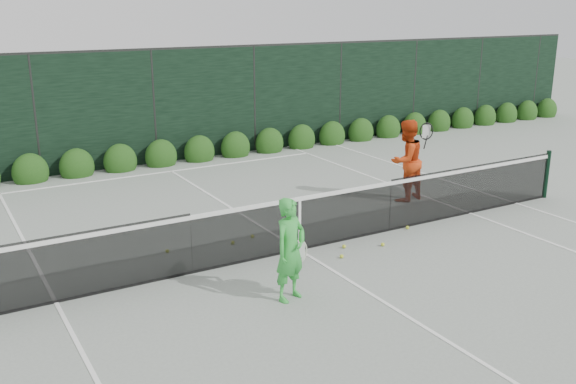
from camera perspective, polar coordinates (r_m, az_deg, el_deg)
ground at (r=11.30m, az=1.01°, el=-5.20°), size 80.00×80.00×0.00m
tennis_net at (r=11.10m, az=0.92°, el=-2.68°), size 12.90×0.10×1.07m
player_woman at (r=9.24m, az=0.21°, el=-5.15°), size 0.68×0.53×1.54m
player_man at (r=14.14m, az=10.45°, el=2.77°), size 0.98×0.83×1.78m
court_lines at (r=11.30m, az=1.01°, el=-5.17°), size 11.03×23.83×0.01m
windscreen_fence at (r=8.72m, az=10.32°, el=-1.52°), size 32.00×21.07×3.06m
hedge_row at (r=17.48m, az=-11.22°, el=3.10°), size 31.66×0.65×0.94m
tennis_balls at (r=11.53m, az=1.53°, el=-4.57°), size 4.48×1.79×0.07m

